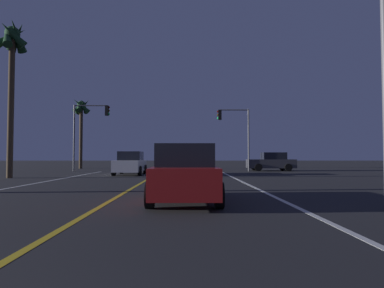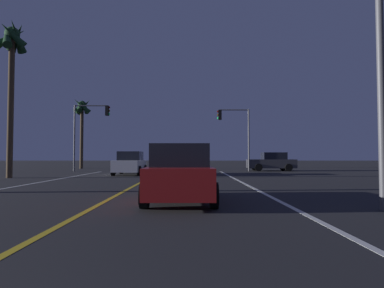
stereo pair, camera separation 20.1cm
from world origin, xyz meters
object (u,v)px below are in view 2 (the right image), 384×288
at_px(palm_tree_left_far, 82,112).
at_px(car_lead_same_lane, 181,174).
at_px(car_crossing_side, 272,162).
at_px(palm_tree_left_mid, 12,52).
at_px(traffic_light_near_left, 91,122).
at_px(car_oncoming, 130,163).
at_px(car_ahead_far, 193,163).
at_px(traffic_light_near_right, 234,125).

bearing_deg(palm_tree_left_far, car_lead_same_lane, -65.82).
bearing_deg(car_crossing_side, palm_tree_left_mid, 27.04).
height_order(palm_tree_left_mid, palm_tree_left_far, palm_tree_left_mid).
bearing_deg(palm_tree_left_mid, traffic_light_near_left, 74.85).
relative_size(car_oncoming, palm_tree_left_mid, 0.43).
xyz_separation_m(car_lead_same_lane, car_ahead_far, (0.49, 14.18, 0.00)).
bearing_deg(car_lead_same_lane, traffic_light_near_right, -12.29).
xyz_separation_m(car_oncoming, palm_tree_left_mid, (-6.85, -3.55, 7.11)).
height_order(car_ahead_far, car_oncoming, same).
xyz_separation_m(car_ahead_far, traffic_light_near_left, (-9.12, 5.16, 3.57)).
height_order(car_oncoming, palm_tree_left_far, palm_tree_left_far).
relative_size(car_ahead_far, palm_tree_left_mid, 0.43).
relative_size(car_oncoming, traffic_light_near_left, 0.72).
bearing_deg(palm_tree_left_mid, car_lead_same_lane, -44.05).
relative_size(car_ahead_far, traffic_light_near_left, 0.72).
bearing_deg(car_ahead_far, car_lead_same_lane, 178.01).
bearing_deg(traffic_light_near_right, car_oncoming, 31.70).
bearing_deg(car_lead_same_lane, car_ahead_far, -1.99).
distance_m(car_crossing_side, traffic_light_near_right, 4.97).
relative_size(car_lead_same_lane, palm_tree_left_far, 0.56).
distance_m(car_crossing_side, car_oncoming, 13.41).
height_order(car_crossing_side, palm_tree_left_mid, palm_tree_left_mid).
bearing_deg(car_oncoming, car_crossing_side, 116.83).
height_order(car_lead_same_lane, car_ahead_far, same).
relative_size(car_oncoming, palm_tree_left_far, 0.56).
xyz_separation_m(car_crossing_side, palm_tree_left_mid, (-18.81, -9.60, 7.11)).
bearing_deg(traffic_light_near_right, car_ahead_far, 54.21).
distance_m(car_lead_same_lane, palm_tree_left_far, 28.83).
xyz_separation_m(car_ahead_far, car_oncoming, (-4.63, 0.01, 0.00)).
bearing_deg(car_crossing_side, traffic_light_near_right, 13.90).
relative_size(traffic_light_near_right, palm_tree_left_far, 0.72).
distance_m(car_lead_same_lane, car_oncoming, 14.77).
bearing_deg(car_ahead_far, car_oncoming, 89.93).
height_order(car_lead_same_lane, traffic_light_near_right, traffic_light_near_right).
xyz_separation_m(car_crossing_side, palm_tree_left_far, (-19.43, 5.61, 5.37)).
height_order(car_crossing_side, car_oncoming, same).
distance_m(car_oncoming, traffic_light_near_left, 7.71).
relative_size(car_crossing_side, traffic_light_near_left, 0.72).
height_order(traffic_light_near_right, palm_tree_left_far, palm_tree_left_far).
bearing_deg(traffic_light_near_left, palm_tree_left_far, 114.58).
xyz_separation_m(car_ahead_far, car_crossing_side, (7.33, 6.06, 0.00)).
relative_size(car_lead_same_lane, car_oncoming, 1.00).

